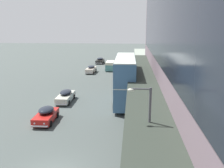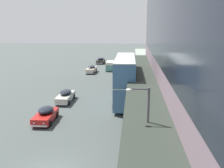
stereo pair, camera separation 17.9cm
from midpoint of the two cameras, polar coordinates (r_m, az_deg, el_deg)
transit_bus_kerbside_front at (r=32.18m, az=3.16°, el=1.33°), size 2.87×10.91×5.89m
sedan_second_mid at (r=65.77m, az=-2.53°, el=5.40°), size 1.99×4.72×1.50m
sedan_far_back at (r=27.09m, az=-14.74°, el=-6.77°), size 1.93×4.26×1.57m
sedan_lead_near at (r=33.41m, az=-10.45°, el=-2.71°), size 1.77×4.70×1.53m
sedan_trailing_near at (r=52.74m, az=-4.63°, el=3.40°), size 1.90×4.58×1.54m
vw_van at (r=55.61m, az=-0.24°, el=4.31°), size 1.93×4.56×1.96m
pedestrian_at_kerb at (r=25.13m, az=8.90°, el=-7.09°), size 0.57×0.39×1.86m
street_lamp at (r=16.19m, az=7.79°, el=-9.26°), size 1.50×0.28×6.01m
fire_hydrant at (r=21.03m, az=7.71°, el=-13.32°), size 0.20×0.40×0.70m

